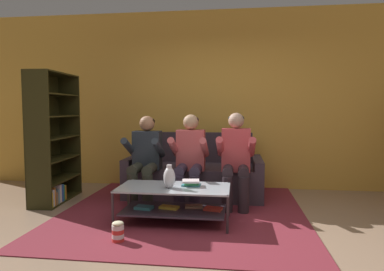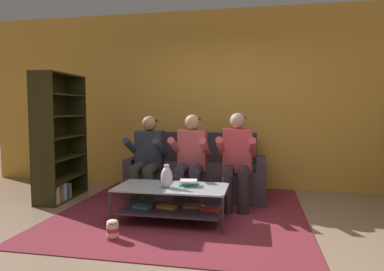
{
  "view_description": "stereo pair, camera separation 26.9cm",
  "coord_description": "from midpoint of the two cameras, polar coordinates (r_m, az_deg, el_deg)",
  "views": [
    {
      "loc": [
        0.32,
        -3.24,
        1.3
      ],
      "look_at": [
        -0.24,
        1.01,
        0.97
      ],
      "focal_mm": 32.0,
      "sensor_mm": 36.0,
      "label": 1
    },
    {
      "loc": [
        0.59,
        -3.2,
        1.3
      ],
      "look_at": [
        -0.24,
        1.01,
        0.97
      ],
      "focal_mm": 32.0,
      "sensor_mm": 36.0,
      "label": 2
    }
  ],
  "objects": [
    {
      "name": "popcorn_tub",
      "position": [
        3.57,
        -10.93,
        -15.24
      ],
      "size": [
        0.12,
        0.12,
        0.21
      ],
      "color": "red",
      "rests_on": "ground"
    },
    {
      "name": "ground",
      "position": [
        3.5,
        2.95,
        -17.37
      ],
      "size": [
        16.8,
        16.8,
        0.0
      ],
      "primitive_type": "plane",
      "color": "#977961"
    },
    {
      "name": "area_rug",
      "position": [
        4.54,
        0.53,
        -12.12
      ],
      "size": [
        3.0,
        3.24,
        0.01
      ],
      "color": "maroon",
      "rests_on": "ground"
    },
    {
      "name": "couch",
      "position": [
        5.2,
        2.54,
        -6.61
      ],
      "size": [
        1.99,
        0.96,
        0.92
      ],
      "color": "#40333D",
      "rests_on": "ground"
    },
    {
      "name": "coffee_table",
      "position": [
        3.99,
        -1.38,
        -10.5
      ],
      "size": [
        1.27,
        0.64,
        0.41
      ],
      "color": "#B2B9C2",
      "rests_on": "ground"
    },
    {
      "name": "person_seated_right",
      "position": [
        4.53,
        9.2,
        -3.42
      ],
      "size": [
        0.5,
        0.58,
        1.25
      ],
      "color": "#2D2126",
      "rests_on": "ground"
    },
    {
      "name": "back_partition",
      "position": [
        5.7,
        6.55,
        5.93
      ],
      "size": [
        8.4,
        0.12,
        2.9
      ],
      "primitive_type": "cube",
      "color": "gold",
      "rests_on": "ground"
    },
    {
      "name": "bookshelf",
      "position": [
        5.22,
        -20.28,
        -1.67
      ],
      "size": [
        0.39,
        0.98,
        1.8
      ],
      "color": "#2A270F",
      "rests_on": "ground"
    },
    {
      "name": "person_seated_left",
      "position": [
        4.73,
        -5.86,
        -3.31
      ],
      "size": [
        0.5,
        0.58,
        1.2
      ],
      "color": "#2F3024",
      "rests_on": "ground"
    },
    {
      "name": "book_stack",
      "position": [
        3.97,
        1.43,
        -7.91
      ],
      "size": [
        0.22,
        0.19,
        0.07
      ],
      "color": "teal",
      "rests_on": "coffee_table"
    },
    {
      "name": "vase",
      "position": [
        3.87,
        -2.25,
        -6.91
      ],
      "size": [
        0.13,
        0.13,
        0.26
      ],
      "color": "silver",
      "rests_on": "coffee_table"
    },
    {
      "name": "person_seated_middle",
      "position": [
        4.59,
        1.51,
        -3.4
      ],
      "size": [
        0.5,
        0.58,
        1.23
      ],
      "color": "#302434",
      "rests_on": "ground"
    }
  ]
}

